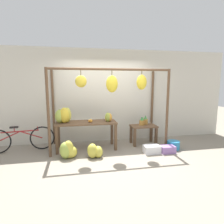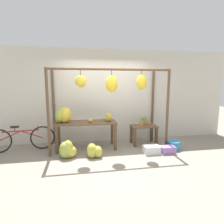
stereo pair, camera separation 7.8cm
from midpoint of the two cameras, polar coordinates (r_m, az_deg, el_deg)
name	(u,v)px [view 1 (the left image)]	position (r m, az deg, el deg)	size (l,w,h in m)	color
ground_plane	(114,157)	(4.70, 0.11, -13.66)	(20.00, 20.00, 0.00)	gray
shop_wall_back	(105,96)	(5.78, -2.65, 4.90)	(8.00, 0.08, 2.80)	beige
stall_awning	(111,91)	(4.84, -0.63, 6.42)	(3.12, 1.19, 2.16)	brown
display_table_main	(86,126)	(5.14, -8.28, -4.28)	(1.62, 0.62, 0.76)	brown
display_table_side	(143,130)	(5.60, 9.17, -5.46)	(0.74, 0.46, 0.57)	brown
banana_pile_on_table	(64,116)	(5.10, -14.98, -1.19)	(0.47, 0.38, 0.41)	gold
orange_pile	(90,121)	(5.04, -7.03, -2.68)	(0.12, 0.12, 0.09)	orange
pineapple_cluster	(143,121)	(5.62, 9.08, -2.80)	(0.30, 0.24, 0.28)	#B27F38
banana_pile_ground_left	(68,151)	(4.74, -13.78, -11.36)	(0.52, 0.44, 0.44)	gold
banana_pile_ground_right	(95,151)	(4.65, -5.75, -11.80)	(0.46, 0.35, 0.35)	gold
fruit_crate_white	(152,149)	(5.03, 11.57, -11.05)	(0.41, 0.28, 0.20)	silver
blue_bucket	(173,145)	(5.46, 17.79, -9.55)	(0.33, 0.33, 0.23)	teal
parked_bicycle	(21,139)	(5.54, -26.45, -7.40)	(1.70, 0.25, 0.69)	black
papaya_pile	(108,117)	(5.08, -1.63, -1.64)	(0.24, 0.20, 0.25)	#93A33D
fruit_crate_purple	(167,149)	(5.15, 16.10, -10.86)	(0.37, 0.26, 0.18)	#9970B7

